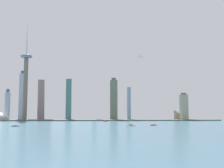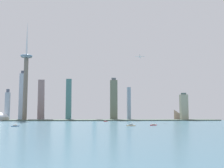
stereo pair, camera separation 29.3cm
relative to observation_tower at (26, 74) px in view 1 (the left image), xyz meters
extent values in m
plane|color=#3B6479|center=(255.22, -471.00, -159.94)|extent=(6000.00, 6000.00, 0.00)
cube|color=#495B4E|center=(255.22, -21.51, -158.19)|extent=(822.03, 79.28, 3.49)
cylinder|color=#726659|center=(0.00, 0.00, -47.18)|extent=(14.68, 14.68, 225.52)
ellipsoid|color=#8BA6C0|center=(0.00, 0.00, 65.58)|extent=(41.40, 41.40, 11.36)
torus|color=#726659|center=(0.00, 0.00, 61.61)|extent=(37.46, 37.46, 2.27)
cone|color=silver|center=(0.00, 0.00, 129.89)|extent=(7.34, 7.34, 117.26)
cube|color=#A7ADBB|center=(10.83, 78.59, -80.65)|extent=(26.27, 26.22, 158.57)
cube|color=#585855|center=(10.83, 78.59, 1.71)|extent=(15.76, 15.73, 6.16)
cube|color=#8A9AB3|center=(557.70, 68.06, -92.38)|extent=(12.53, 23.58, 135.11)
cube|color=#515668|center=(557.70, 68.06, -21.23)|extent=(7.52, 14.15, 7.19)
cube|color=#C4A58D|center=(542.43, 25.58, -73.72)|extent=(27.97, 12.50, 172.44)
cube|color=#505055|center=(542.43, 25.58, 15.44)|extent=(16.78, 7.50, 5.88)
cube|color=#427776|center=(146.39, 37.60, -85.38)|extent=(19.82, 16.54, 149.12)
cylinder|color=#4C4C51|center=(146.39, 37.60, -4.60)|extent=(1.60, 1.60, 12.43)
cube|color=#9D9F85|center=(551.59, -23.12, -114.91)|extent=(26.07, 18.71, 90.06)
cube|color=#50655D|center=(551.59, -23.12, -66.91)|extent=(15.64, 11.22, 5.95)
cube|color=gray|center=(66.72, 77.52, -71.40)|extent=(21.40, 18.52, 177.08)
cube|color=#4F565C|center=(66.72, 77.52, 22.85)|extent=(12.84, 11.11, 11.42)
cube|color=#666F58|center=(308.34, 15.19, -88.40)|extent=(25.77, 17.47, 143.09)
cube|color=slate|center=(308.34, 15.19, -12.46)|extent=(15.46, 10.48, 8.78)
cube|color=#78ACBC|center=(239.97, 74.08, -96.16)|extent=(15.66, 18.59, 127.57)
cube|color=gray|center=(46.59, 49.87, -86.72)|extent=(22.61, 23.42, 146.44)
cube|color=#8298A8|center=(360.24, -3.64, -101.82)|extent=(12.27, 17.62, 116.24)
cube|color=#A6B5C9|center=(-19.40, 39.83, -75.85)|extent=(22.03, 14.38, 168.19)
cube|color=#4D5161|center=(-19.40, 39.83, 13.26)|extent=(13.22, 8.63, 10.02)
cube|color=#8D9DAE|center=(-66.54, 24.80, -110.89)|extent=(14.02, 16.83, 98.09)
cube|color=#50586A|center=(-66.54, 24.80, -55.90)|extent=(8.41, 10.10, 11.90)
cube|color=red|center=(273.23, -115.58, -158.92)|extent=(12.61, 6.49, 2.05)
cube|color=#A193A1|center=(273.23, -115.58, -156.74)|extent=(5.77, 3.87, 2.30)
cube|color=red|center=(367.79, -366.89, -159.13)|extent=(15.89, 9.99, 1.61)
cube|color=silver|center=(367.79, -366.89, -157.43)|extent=(7.41, 5.34, 1.78)
cube|color=navy|center=(76.98, -388.94, -159.28)|extent=(13.76, 16.44, 1.32)
cube|color=silver|center=(76.98, -388.94, -157.32)|extent=(6.98, 7.92, 2.60)
cylinder|color=silver|center=(76.98, -388.94, -153.43)|extent=(0.24, 0.24, 5.18)
cube|color=beige|center=(314.85, -390.57, -158.87)|extent=(19.25, 13.41, 2.14)
cube|color=#9DA8AD|center=(314.85, -390.57, -156.51)|extent=(9.18, 7.55, 2.59)
cylinder|color=silver|center=(314.85, -390.57, -151.91)|extent=(0.24, 0.24, 6.61)
cylinder|color=silver|center=(384.46, -102.49, 45.98)|extent=(8.90, 27.01, 2.95)
sphere|color=silver|center=(387.48, -89.31, 45.98)|extent=(2.95, 2.95, 2.95)
cube|color=silver|center=(384.46, -102.49, 47.30)|extent=(30.72, 9.76, 0.50)
cube|color=silver|center=(381.93, -113.56, 46.42)|extent=(10.98, 4.43, 0.40)
cube|color=#2D333D|center=(381.93, -113.56, 49.95)|extent=(0.95, 2.13, 5.00)
camera|label=1|loc=(236.22, -967.69, -130.74)|focal=44.14mm
camera|label=2|loc=(236.51, -967.71, -130.74)|focal=44.14mm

